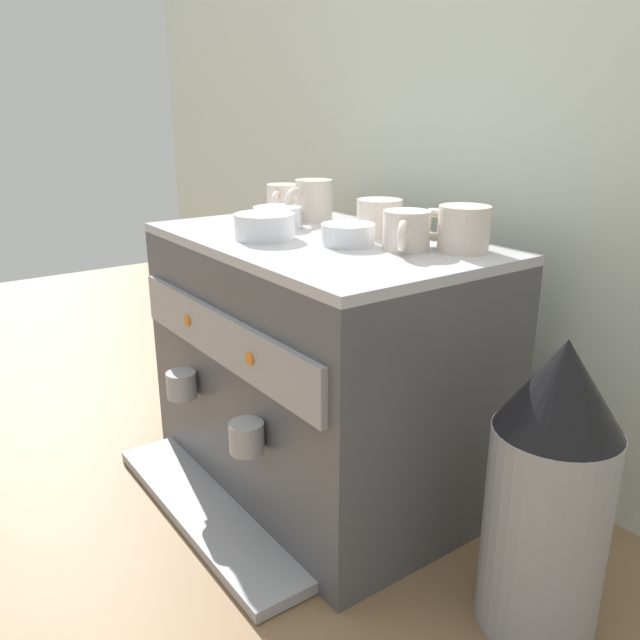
# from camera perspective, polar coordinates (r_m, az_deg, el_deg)

# --- Properties ---
(ground_plane) EXTENTS (4.00, 4.00, 0.00)m
(ground_plane) POSITION_cam_1_polar(r_m,az_deg,el_deg) (1.34, -0.00, -13.42)
(ground_plane) COLOR brown
(tiled_backsplash_wall) EXTENTS (2.80, 0.03, 1.09)m
(tiled_backsplash_wall) POSITION_cam_1_polar(r_m,az_deg,el_deg) (1.38, 12.00, 11.29)
(tiled_backsplash_wall) COLOR silver
(tiled_backsplash_wall) RESTS_ON ground_plane
(espresso_machine) EXTENTS (0.65, 0.51, 0.49)m
(espresso_machine) POSITION_cam_1_polar(r_m,az_deg,el_deg) (1.23, -0.16, -3.91)
(espresso_machine) COLOR #4C4C51
(espresso_machine) RESTS_ON ground_plane
(ceramic_cup_0) EXTENTS (0.09, 0.10, 0.06)m
(ceramic_cup_0) POSITION_cam_1_polar(r_m,az_deg,el_deg) (1.06, 7.67, 7.87)
(ceramic_cup_0) COLOR beige
(ceramic_cup_0) RESTS_ON espresso_machine
(ceramic_cup_1) EXTENTS (0.11, 0.09, 0.06)m
(ceramic_cup_1) POSITION_cam_1_polar(r_m,az_deg,el_deg) (1.19, 5.25, 9.10)
(ceramic_cup_1) COLOR beige
(ceramic_cup_1) RESTS_ON espresso_machine
(ceramic_cup_2) EXTENTS (0.08, 0.12, 0.08)m
(ceramic_cup_2) POSITION_cam_1_polar(r_m,az_deg,el_deg) (1.34, -0.69, 10.60)
(ceramic_cup_2) COLOR beige
(ceramic_cup_2) RESTS_ON espresso_machine
(ceramic_cup_3) EXTENTS (0.12, 0.08, 0.07)m
(ceramic_cup_3) POSITION_cam_1_polar(r_m,az_deg,el_deg) (1.07, 12.43, 7.95)
(ceramic_cup_3) COLOR beige
(ceramic_cup_3) RESTS_ON espresso_machine
(ceramic_cup_4) EXTENTS (0.08, 0.09, 0.07)m
(ceramic_cup_4) POSITION_cam_1_polar(r_m,az_deg,el_deg) (1.41, -3.35, 10.61)
(ceramic_cup_4) COLOR beige
(ceramic_cup_4) RESTS_ON espresso_machine
(ceramic_bowl_0) EXTENTS (0.09, 0.09, 0.04)m
(ceramic_bowl_0) POSITION_cam_1_polar(r_m,az_deg,el_deg) (1.26, -3.82, 9.06)
(ceramic_bowl_0) COLOR white
(ceramic_bowl_0) RESTS_ON espresso_machine
(ceramic_bowl_1) EXTENTS (0.11, 0.11, 0.04)m
(ceramic_bowl_1) POSITION_cam_1_polar(r_m,az_deg,el_deg) (1.15, -4.96, 8.25)
(ceramic_bowl_1) COLOR white
(ceramic_bowl_1) RESTS_ON espresso_machine
(ceramic_bowl_2) EXTENTS (0.09, 0.09, 0.04)m
(ceramic_bowl_2) POSITION_cam_1_polar(r_m,az_deg,el_deg) (1.09, 2.36, 7.55)
(ceramic_bowl_2) COLOR white
(ceramic_bowl_2) RESTS_ON espresso_machine
(coffee_grinder) EXTENTS (0.17, 0.17, 0.43)m
(coffee_grinder) POSITION_cam_1_polar(r_m,az_deg,el_deg) (0.95, 19.70, -14.02)
(coffee_grinder) COLOR #939399
(coffee_grinder) RESTS_ON ground_plane
(milk_pitcher) EXTENTS (0.10, 0.10, 0.14)m
(milk_pitcher) POSITION_cam_1_polar(r_m,az_deg,el_deg) (1.64, -9.67, -4.80)
(milk_pitcher) COLOR #B7B7BC
(milk_pitcher) RESTS_ON ground_plane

